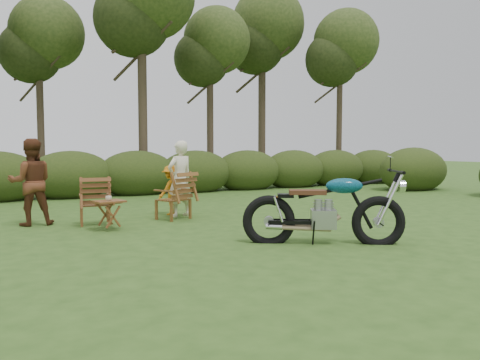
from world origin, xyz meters
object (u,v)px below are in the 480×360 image
side_table (109,215)px  child (172,215)px  lawn_chair_left (95,224)px  adult_b (32,225)px  lawn_chair_right (173,219)px  cup (109,198)px  adult_a (180,216)px  motorcycle (323,243)px

side_table → child: bearing=38.7°
lawn_chair_left → adult_b: size_ratio=0.56×
lawn_chair_right → cup: size_ratio=8.84×
lawn_chair_left → adult_a: bearing=-165.2°
lawn_chair_left → adult_b: adult_b is taller
side_table → cup: 0.31m
lawn_chair_left → adult_b: 1.18m
adult_a → lawn_chair_left: bearing=-8.8°
lawn_chair_left → child: bearing=-154.4°
side_table → motorcycle: bearing=-45.6°
motorcycle → side_table: motorcycle is taller
motorcycle → lawn_chair_left: 4.45m
lawn_chair_left → child: 1.83m
cup → child: 2.21m
motorcycle → child: bearing=135.7°
motorcycle → cup: 3.84m
side_table → adult_a: adult_a is taller
motorcycle → side_table: bearing=166.1°
lawn_chair_left → cup: cup is taller
child → lawn_chair_left: bearing=-8.8°
cup → adult_b: bearing=132.8°
motorcycle → lawn_chair_left: (-2.76, 3.49, 0.00)m
cup → child: (1.66, 1.34, -0.58)m
cup → adult_b: (-1.17, 1.26, -0.58)m
lawn_chair_right → child: size_ratio=0.89×
lawn_chair_right → child: child is taller
side_table → child: (1.65, 1.32, -0.27)m
lawn_chair_right → lawn_chair_left: (-1.56, 0.07, 0.00)m
lawn_chair_left → lawn_chair_right: bearing=-174.4°
adult_b → adult_a: bearing=176.7°
child → lawn_chair_right: bearing=47.2°
cup → adult_a: 2.08m
lawn_chair_right → cup: (-1.47, -0.72, 0.58)m
motorcycle → side_table: 3.81m
cup → child: bearing=38.9°
motorcycle → adult_a: bearing=135.9°
motorcycle → lawn_chair_right: motorcycle is taller
adult_a → lawn_chair_right: bearing=32.1°
lawn_chair_left → cup: 0.98m
motorcycle → adult_a: size_ratio=1.45×
lawn_chair_right → child: 0.65m
lawn_chair_right → cup: 1.74m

